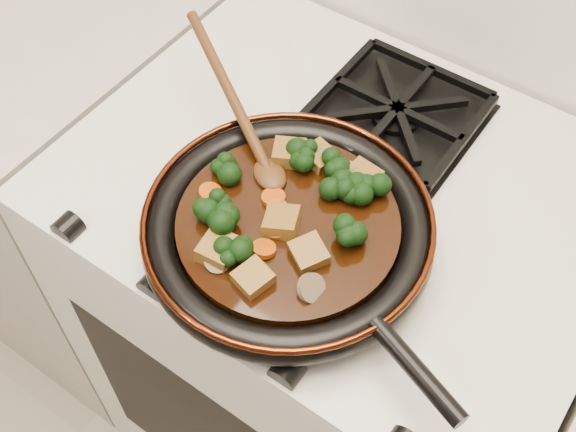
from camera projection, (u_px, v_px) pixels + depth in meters
The scene contains 33 objects.
stove at pixel (330, 331), 1.36m from camera, with size 0.76×0.60×0.90m, color beige.
burner_grate_front at pixel (286, 243), 0.92m from camera, with size 0.23×0.23×0.03m, color black, non-canonical shape.
burner_grate_back at pixel (397, 113), 1.05m from camera, with size 0.23×0.23×0.03m, color black, non-canonical shape.
skillet at pixel (289, 230), 0.89m from camera, with size 0.48×0.36×0.05m.
braising_sauce at pixel (288, 226), 0.89m from camera, with size 0.28×0.28×0.02m, color black.
tofu_cube_0 at pixel (309, 253), 0.84m from camera, with size 0.04×0.04×0.02m, color brown.
tofu_cube_1 at pixel (353, 179), 0.91m from camera, with size 0.04×0.04×0.02m, color brown.
tofu_cube_2 at pixel (289, 154), 0.94m from camera, with size 0.04×0.04×0.02m, color brown.
tofu_cube_3 at pixel (319, 157), 0.93m from camera, with size 0.04×0.04×0.02m, color brown.
tofu_cube_4 at pixel (282, 222), 0.87m from camera, with size 0.04×0.04×0.02m, color brown.
tofu_cube_5 at pixel (362, 178), 0.91m from camera, with size 0.04×0.04×0.02m, color brown.
tofu_cube_6 at pixel (218, 250), 0.85m from camera, with size 0.04×0.04×0.02m, color brown.
tofu_cube_7 at pixel (253, 279), 0.82m from camera, with size 0.04×0.04×0.02m, color brown.
broccoli_floret_0 at pixel (218, 212), 0.88m from camera, with size 0.06×0.06×0.05m, color black, non-canonical shape.
broccoli_floret_1 at pixel (366, 191), 0.90m from camera, with size 0.06×0.06×0.05m, color black, non-canonical shape.
broccoli_floret_2 at pixel (222, 223), 0.86m from camera, with size 0.06×0.06×0.06m, color black, non-canonical shape.
broccoli_floret_3 at pixel (333, 163), 0.92m from camera, with size 0.06×0.06×0.06m, color black, non-canonical shape.
broccoli_floret_4 at pixel (233, 255), 0.84m from camera, with size 0.06×0.06×0.05m, color black, non-canonical shape.
broccoli_floret_5 at pixel (343, 191), 0.89m from camera, with size 0.06×0.06×0.05m, color black, non-canonical shape.
broccoli_floret_6 at pixel (302, 156), 0.93m from camera, with size 0.06×0.06×0.05m, color black, non-canonical shape.
broccoli_floret_7 at pixel (229, 166), 0.92m from camera, with size 0.06×0.06×0.05m, color black, non-canonical shape.
broccoli_floret_8 at pixel (349, 235), 0.85m from camera, with size 0.06×0.06×0.06m, color black, non-canonical shape.
carrot_coin_0 at pixel (278, 228), 0.87m from camera, with size 0.03×0.03×0.01m, color #A23A04.
carrot_coin_1 at pixel (264, 249), 0.85m from camera, with size 0.03×0.03×0.01m, color #A23A04.
carrot_coin_2 at pixel (277, 209), 0.89m from camera, with size 0.03×0.03×0.01m, color #A23A04.
carrot_coin_3 at pixel (273, 198), 0.90m from camera, with size 0.03×0.03×0.01m, color #A23A04.
carrot_coin_4 at pixel (210, 193), 0.90m from camera, with size 0.03×0.03×0.01m, color #A23A04.
mushroom_slice_0 at pixel (218, 260), 0.84m from camera, with size 0.03×0.03×0.01m, color brown.
mushroom_slice_1 at pixel (311, 288), 0.82m from camera, with size 0.04×0.04×0.01m, color brown.
mushroom_slice_2 at pixel (323, 161), 0.93m from camera, with size 0.04×0.04×0.01m, color brown.
mushroom_slice_3 at pixel (354, 181), 0.91m from camera, with size 0.03×0.03×0.01m, color brown.
mushroom_slice_4 at pixel (305, 156), 0.93m from camera, with size 0.04×0.04×0.01m, color brown.
wooden_spoon at pixel (245, 123), 0.95m from camera, with size 0.16×0.11×0.27m.
Camera 1 is at (0.30, 1.13, 1.67)m, focal length 45.00 mm.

